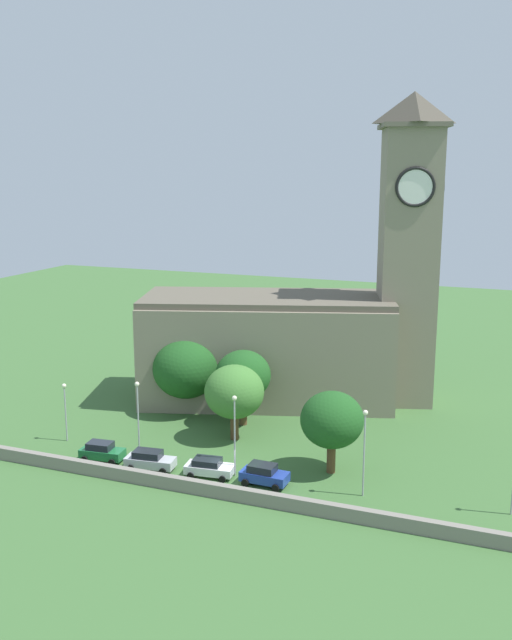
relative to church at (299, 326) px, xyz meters
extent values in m
plane|color=#3D6633|center=(1.11, -8.93, -8.88)|extent=(200.00, 200.00, 0.00)
cube|color=gray|center=(-3.54, -1.12, -3.04)|extent=(31.24, 20.78, 11.68)
cube|color=#5C5547|center=(-3.54, -1.12, 3.15)|extent=(30.94, 19.81, 0.70)
cube|color=gray|center=(11.64, 3.68, 6.68)|extent=(7.73, 7.73, 31.12)
cube|color=#675F4F|center=(11.64, 3.68, 22.49)|extent=(8.97, 8.97, 0.50)
pyramid|color=#484338|center=(11.64, 3.68, 24.44)|extent=(8.12, 8.12, 3.39)
cylinder|color=white|center=(12.58, 0.69, 16.02)|extent=(3.80, 1.30, 3.94)
torus|color=black|center=(12.58, 0.69, 16.02)|extent=(4.21, 1.63, 4.30)
cylinder|color=white|center=(14.63, 4.63, 16.02)|extent=(1.30, 3.80, 3.94)
torus|color=black|center=(14.63, 4.63, 16.02)|extent=(1.63, 4.21, 4.30)
cube|color=gray|center=(1.11, -27.30, -8.29)|extent=(53.35, 0.70, 1.18)
cube|color=#1E6B38|center=(-11.37, -24.30, -8.13)|extent=(4.26, 2.17, 0.83)
cube|color=#1E232B|center=(-11.57, -24.32, -7.39)|extent=(2.45, 1.77, 0.66)
cylinder|color=black|center=(-10.08, -23.28, -8.54)|extent=(0.69, 0.38, 0.66)
cylinder|color=black|center=(-9.89, -25.01, -8.54)|extent=(0.69, 0.38, 0.66)
cylinder|color=black|center=(-12.85, -23.58, -8.54)|extent=(0.69, 0.38, 0.66)
cylinder|color=black|center=(-12.66, -25.31, -8.54)|extent=(0.69, 0.38, 0.66)
cube|color=silver|center=(-6.21, -24.40, -8.14)|extent=(4.71, 2.27, 0.81)
cube|color=#1E232B|center=(-6.44, -24.42, -7.41)|extent=(2.70, 1.82, 0.65)
cylinder|color=black|center=(-4.79, -23.35, -8.55)|extent=(0.68, 0.39, 0.65)
cylinder|color=black|center=(-4.58, -25.07, -8.55)|extent=(0.68, 0.39, 0.65)
cylinder|color=black|center=(-7.85, -23.72, -8.55)|extent=(0.68, 0.39, 0.65)
cylinder|color=black|center=(-7.64, -25.44, -8.55)|extent=(0.68, 0.39, 0.65)
cube|color=silver|center=(-0.59, -23.73, -8.21)|extent=(4.51, 2.38, 0.74)
cube|color=#1E232B|center=(-0.80, -23.76, -7.54)|extent=(2.60, 1.93, 0.59)
cylinder|color=black|center=(0.76, -22.62, -8.58)|extent=(0.63, 0.41, 0.59)
cylinder|color=black|center=(0.98, -24.49, -8.58)|extent=(0.63, 0.41, 0.59)
cylinder|color=black|center=(-2.15, -22.97, -8.58)|extent=(0.63, 0.41, 0.59)
cylinder|color=black|center=(-1.93, -24.84, -8.58)|extent=(0.63, 0.41, 0.59)
cube|color=#233D9E|center=(4.57, -23.60, -8.13)|extent=(4.16, 1.97, 0.83)
cube|color=#1E232B|center=(4.37, -23.59, -7.38)|extent=(2.34, 1.70, 0.66)
cylinder|color=black|center=(5.99, -22.70, -8.54)|extent=(0.67, 0.35, 0.66)
cylinder|color=black|center=(5.94, -24.57, -8.54)|extent=(0.67, 0.35, 0.66)
cylinder|color=black|center=(3.20, -22.63, -8.54)|extent=(0.67, 0.35, 0.66)
cylinder|color=black|center=(3.15, -24.50, -8.54)|extent=(0.67, 0.35, 0.66)
cylinder|color=#9EA0A5|center=(-17.49, -21.32, -6.10)|extent=(0.14, 0.14, 5.55)
sphere|color=#F4EFCC|center=(-17.49, -21.32, -3.10)|extent=(0.44, 0.44, 0.44)
cylinder|color=#9EA0A5|center=(-8.65, -22.18, -5.39)|extent=(0.14, 0.14, 6.97)
sphere|color=#F4EFCC|center=(-8.65, -22.18, -1.69)|extent=(0.44, 0.44, 0.44)
cylinder|color=#9EA0A5|center=(1.51, -22.92, -5.35)|extent=(0.14, 0.14, 7.04)
sphere|color=#F4EFCC|center=(1.51, -22.92, -1.61)|extent=(0.44, 0.44, 0.44)
cylinder|color=#9EA0A5|center=(13.00, -22.65, -5.33)|extent=(0.14, 0.14, 7.10)
sphere|color=#F4EFCC|center=(13.00, -22.65, -1.56)|extent=(0.44, 0.44, 0.44)
cylinder|color=brown|center=(-2.76, -10.53, -7.23)|extent=(0.82, 0.82, 3.29)
ellipsoid|color=#1E511E|center=(-2.76, -10.53, -3.38)|extent=(5.88, 5.88, 5.29)
cylinder|color=brown|center=(-10.11, -9.30, -7.70)|extent=(1.03, 1.03, 2.36)
ellipsoid|color=#1E511E|center=(-10.11, -9.30, -3.75)|extent=(7.37, 7.37, 6.63)
cylinder|color=brown|center=(-1.97, -14.79, -7.49)|extent=(0.84, 0.84, 2.77)
ellipsoid|color=#427A33|center=(-1.97, -14.79, -3.86)|extent=(5.99, 5.99, 5.39)
cylinder|color=brown|center=(9.25, -19.04, -7.44)|extent=(0.79, 0.79, 2.86)
ellipsoid|color=#1E511E|center=(9.25, -19.04, -3.89)|extent=(5.67, 5.67, 5.10)
camera|label=1|loc=(24.61, -77.22, 17.89)|focal=39.91mm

